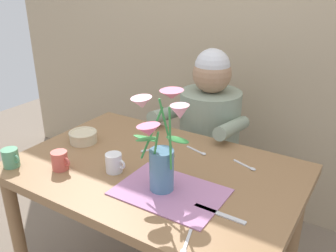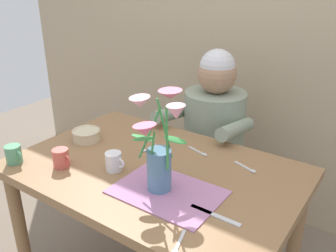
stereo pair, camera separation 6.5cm
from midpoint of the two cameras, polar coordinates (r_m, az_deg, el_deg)
The scene contains 14 objects.
wood_panel_backdrop at distance 2.29m, azimuth 12.34°, elevation 16.35°, with size 4.00×0.10×2.50m, color tan.
dining_table at distance 1.59m, azimuth -3.26°, elevation -9.58°, with size 1.20×0.80×0.74m.
seated_person at distance 2.11m, azimuth 5.49°, elevation -3.37°, with size 0.45×0.47×1.14m.
striped_placemat at distance 1.37m, azimuth -1.05°, elevation -10.38°, with size 0.40×0.28×0.01m, color #B275A3.
flower_vase at distance 1.30m, azimuth -2.58°, elevation -3.15°, with size 0.28×0.28×0.37m.
ceramic_bowl at distance 1.80m, azimuth -14.26°, elevation -1.60°, with size 0.14×0.14×0.06m.
dinner_knife at distance 1.27m, azimuth 6.68°, elevation -13.64°, with size 0.19×0.02×0.01m, color silver.
tea_cup at distance 1.51m, azimuth -9.74°, elevation -5.78°, with size 0.09×0.07×0.08m.
coffee_cup at distance 1.67m, azimuth -24.61°, elevation -4.61°, with size 0.09×0.07×0.08m.
ceramic_mug at distance 1.58m, azimuth -17.83°, elevation -5.23°, with size 0.09×0.07×0.08m.
spoon_0 at distance 1.56m, azimuth 11.35°, elevation -6.34°, with size 0.12×0.05×0.01m.
spoon_1 at distance 1.14m, azimuth 1.04°, elevation -18.44°, with size 0.05×0.12×0.01m.
spoon_2 at distance 1.68m, azimuth -4.22°, elevation -3.78°, with size 0.07×0.11×0.01m.
spoon_3 at distance 1.66m, azimuth 3.85°, elevation -4.11°, with size 0.12×0.05×0.01m.
Camera 1 is at (0.76, -1.10, 1.50)m, focal length 38.58 mm.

